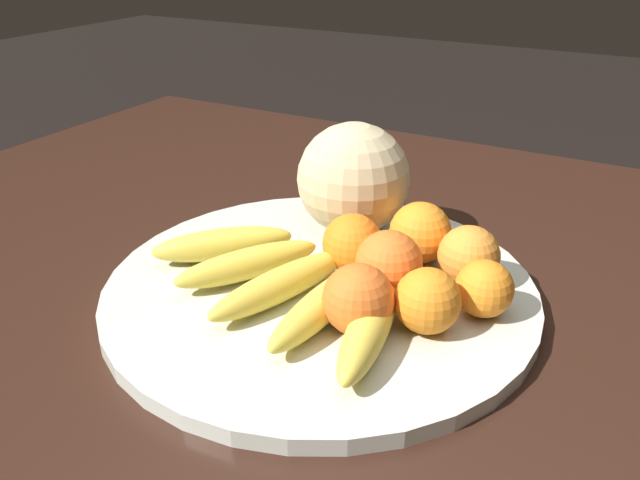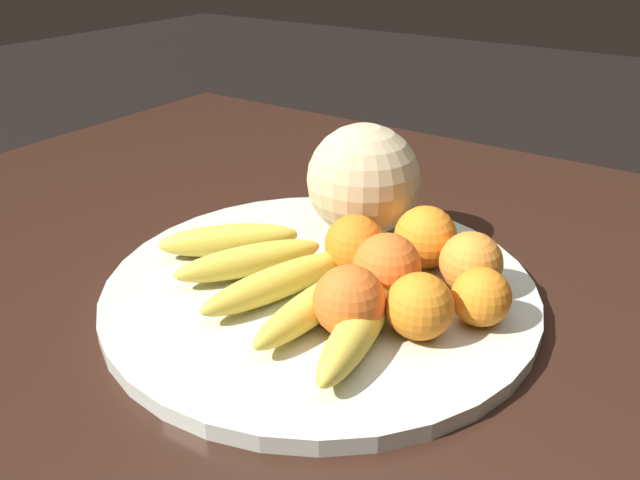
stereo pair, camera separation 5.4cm
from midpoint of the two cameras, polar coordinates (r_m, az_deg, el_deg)
kitchen_table at (r=0.76m, az=2.07°, el=-9.62°), size 1.50×1.06×0.77m
fruit_bowl at (r=0.67m, az=-2.31°, el=-4.42°), size 0.46×0.46×0.02m
melon at (r=0.75m, az=1.00°, el=5.57°), size 0.14×0.14×0.14m
banana_bunch at (r=0.63m, az=-5.54°, el=-3.95°), size 0.31×0.22×0.04m
orange_front_left at (r=0.66m, az=11.18°, el=-1.50°), size 0.06×0.06×0.06m
orange_front_right at (r=0.58m, az=7.17°, el=-5.61°), size 0.06×0.06×0.06m
orange_mid_center at (r=0.70m, az=6.97°, el=0.63°), size 0.07×0.07×0.07m
orange_back_left at (r=0.67m, az=0.69°, el=-0.36°), size 0.07×0.07×0.07m
orange_back_right at (r=0.57m, az=0.82°, el=-5.52°), size 0.07×0.07×0.07m
orange_top_small at (r=0.63m, az=3.87°, el=-2.24°), size 0.07×0.07×0.07m
orange_side_extra at (r=0.61m, az=12.37°, el=-4.43°), size 0.06×0.06×0.06m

